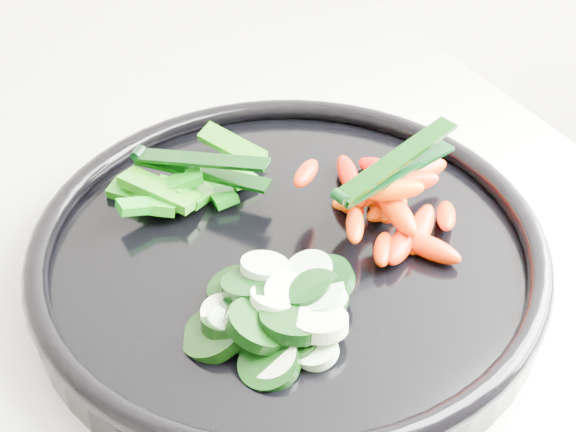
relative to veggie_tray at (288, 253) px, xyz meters
name	(u,v)px	position (x,y,z in m)	size (l,w,h in m)	color
veggie_tray	(288,253)	(0.00, 0.00, 0.00)	(0.42, 0.42, 0.04)	black
cucumber_pile	(269,313)	(-0.05, -0.06, 0.01)	(0.14, 0.12, 0.04)	black
carrot_pile	(389,203)	(0.08, -0.01, 0.02)	(0.14, 0.15, 0.05)	#DB4F00
pepper_pile	(187,185)	(-0.04, 0.09, 0.01)	(0.13, 0.09, 0.04)	#0A690A
tong_carrot	(393,168)	(0.08, -0.01, 0.05)	(0.11, 0.04, 0.02)	black
tong_pepper	(197,165)	(-0.03, 0.09, 0.03)	(0.09, 0.09, 0.02)	black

